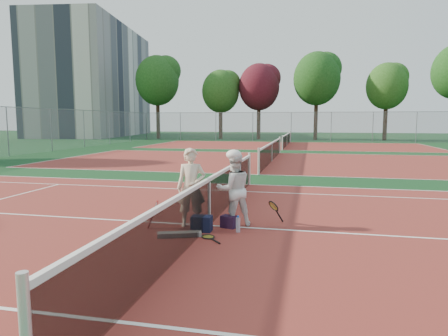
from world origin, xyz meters
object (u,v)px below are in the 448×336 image
object	(u,v)px
racket_black_held	(273,212)
racket_spare	(208,237)
racket_red	(156,214)
net_main	(209,202)
player_a	(191,188)
sports_bag_purple	(229,222)
sports_bag_navy	(202,224)
apartment_block	(94,82)
player_b	(234,189)
water_bottle	(238,225)

from	to	relation	value
racket_black_held	racket_spare	size ratio (longest dim) A/B	0.84
racket_red	net_main	bearing A→B (deg)	-1.81
player_a	sports_bag_purple	xyz separation A→B (m)	(0.78, 0.06, -0.69)
net_main	sports_bag_navy	distance (m)	0.56
apartment_block	player_a	distance (m)	52.50
apartment_block	player_b	distance (m)	52.74
water_bottle	sports_bag_purple	bearing A→B (deg)	128.73
racket_black_held	sports_bag_navy	size ratio (longest dim) A/B	1.27
player_b	sports_bag_purple	size ratio (longest dim) A/B	4.99
racket_red	water_bottle	xyz separation A→B (m)	(1.70, 0.06, -0.14)
racket_black_held	player_b	bearing A→B (deg)	-27.22
net_main	water_bottle	bearing A→B (deg)	-28.26
sports_bag_navy	sports_bag_purple	world-z (taller)	sports_bag_navy
racket_black_held	racket_spare	xyz separation A→B (m)	(-1.11, -1.27, -0.24)
racket_red	sports_bag_navy	xyz separation A→B (m)	(0.98, -0.02, -0.13)
apartment_block	racket_red	xyz separation A→B (m)	(26.98, -44.42, -7.21)
player_a	sports_bag_purple	bearing A→B (deg)	-9.60
racket_spare	sports_bag_navy	distance (m)	0.49
racket_red	sports_bag_purple	bearing A→B (deg)	-10.20
player_a	sports_bag_purple	world-z (taller)	player_a
racket_black_held	water_bottle	xyz separation A→B (m)	(-0.62, -0.80, -0.10)
racket_red	racket_spare	xyz separation A→B (m)	(1.21, -0.42, -0.27)
net_main	racket_black_held	world-z (taller)	net_main
sports_bag_navy	water_bottle	size ratio (longest dim) A/B	1.31
sports_bag_navy	racket_black_held	bearing A→B (deg)	32.88
player_a	player_b	world-z (taller)	player_a
apartment_block	water_bottle	world-z (taller)	apartment_block
racket_black_held	sports_bag_purple	distance (m)	1.00
player_a	player_b	xyz separation A→B (m)	(0.84, 0.25, -0.05)
racket_red	sports_bag_purple	size ratio (longest dim) A/B	1.86
racket_red	sports_bag_navy	bearing A→B (deg)	-25.11
net_main	water_bottle	size ratio (longest dim) A/B	36.60
apartment_block	player_b	world-z (taller)	apartment_block
player_a	water_bottle	size ratio (longest dim) A/B	5.46
racket_black_held	sports_bag_purple	world-z (taller)	racket_black_held
net_main	player_a	world-z (taller)	player_a
racket_red	racket_spare	world-z (taller)	racket_red
net_main	player_a	size ratio (longest dim) A/B	6.71
apartment_block	player_a	world-z (taller)	apartment_block
apartment_block	racket_red	distance (m)	52.47
net_main	sports_bag_navy	size ratio (longest dim) A/B	27.84
player_a	racket_black_held	distance (m)	1.83
player_a	racket_spare	world-z (taller)	player_a
racket_red	racket_black_held	distance (m)	2.47
player_a	player_b	size ratio (longest dim) A/B	1.07
net_main	racket_spare	xyz separation A→B (m)	(0.19, -0.84, -0.49)
player_b	sports_bag_navy	xyz separation A→B (m)	(-0.54, -0.56, -0.61)
player_a	racket_red	bearing A→B (deg)	-170.26
apartment_block	racket_red	world-z (taller)	apartment_block
apartment_block	racket_black_held	bearing A→B (deg)	-56.08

